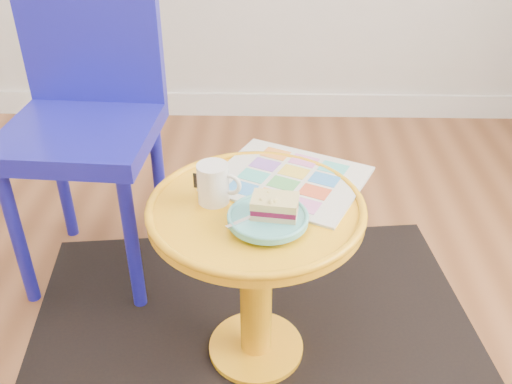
{
  "coord_description": "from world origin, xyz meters",
  "views": [
    {
      "loc": [
        0.61,
        -0.72,
        1.25
      ],
      "look_at": [
        0.59,
        0.41,
        0.54
      ],
      "focal_mm": 40.0,
      "sensor_mm": 36.0,
      "label": 1
    }
  ],
  "objects_px": {
    "chair": "(86,104)",
    "plate": "(268,218)",
    "newspaper": "(289,179)",
    "side_table": "(256,252)",
    "mug": "(214,182)"
  },
  "relations": [
    {
      "from": "side_table",
      "to": "plate",
      "type": "height_order",
      "value": "plate"
    },
    {
      "from": "plate",
      "to": "chair",
      "type": "bearing_deg",
      "value": 136.75
    },
    {
      "from": "newspaper",
      "to": "mug",
      "type": "xyz_separation_m",
      "value": [
        -0.18,
        -0.1,
        0.05
      ]
    },
    {
      "from": "chair",
      "to": "mug",
      "type": "bearing_deg",
      "value": -41.2
    },
    {
      "from": "side_table",
      "to": "plate",
      "type": "bearing_deg",
      "value": -69.75
    },
    {
      "from": "chair",
      "to": "mug",
      "type": "distance_m",
      "value": 0.59
    },
    {
      "from": "side_table",
      "to": "chair",
      "type": "bearing_deg",
      "value": 139.86
    },
    {
      "from": "side_table",
      "to": "newspaper",
      "type": "xyz_separation_m",
      "value": [
        0.08,
        0.12,
        0.14
      ]
    },
    {
      "from": "chair",
      "to": "plate",
      "type": "xyz_separation_m",
      "value": [
        0.55,
        -0.52,
        -0.05
      ]
    },
    {
      "from": "chair",
      "to": "newspaper",
      "type": "bearing_deg",
      "value": -24.02
    },
    {
      "from": "chair",
      "to": "plate",
      "type": "bearing_deg",
      "value": -39.54
    },
    {
      "from": "side_table",
      "to": "chair",
      "type": "height_order",
      "value": "chair"
    },
    {
      "from": "chair",
      "to": "newspaper",
      "type": "xyz_separation_m",
      "value": [
        0.6,
        -0.32,
        -0.06
      ]
    },
    {
      "from": "side_table",
      "to": "plate",
      "type": "distance_m",
      "value": 0.18
    },
    {
      "from": "newspaper",
      "to": "plate",
      "type": "xyz_separation_m",
      "value": [
        -0.05,
        -0.2,
        0.02
      ]
    }
  ]
}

